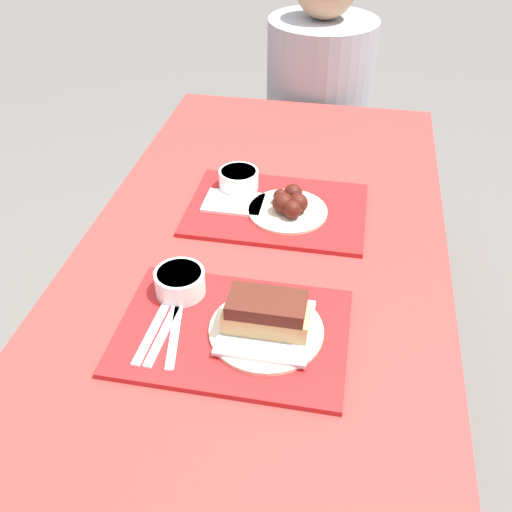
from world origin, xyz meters
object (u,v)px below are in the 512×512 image
object	(u,v)px
brisket_sandwich_plate	(266,320)
person_seated_across	(320,75)
tray_far	(277,209)
bowl_coleslaw_far	(239,179)
wings_plate_far	(289,205)
bowl_coleslaw_near	(180,281)
tray_near	(233,332)

from	to	relation	value
brisket_sandwich_plate	person_seated_across	world-z (taller)	person_seated_across
tray_far	bowl_coleslaw_far	xyz separation A→B (m)	(-0.11, 0.07, 0.03)
bowl_coleslaw_far	wings_plate_far	bearing A→B (deg)	-31.42
bowl_coleslaw_near	brisket_sandwich_plate	world-z (taller)	brisket_sandwich_plate
tray_near	tray_far	bearing A→B (deg)	87.78
tray_far	person_seated_across	bearing A→B (deg)	88.77
brisket_sandwich_plate	person_seated_across	size ratio (longest dim) A/B	0.32
tray_near	person_seated_across	size ratio (longest dim) A/B	0.64
brisket_sandwich_plate	person_seated_across	xyz separation A→B (m)	(-0.03, 1.32, -0.03)
tray_near	brisket_sandwich_plate	xyz separation A→B (m)	(0.06, 0.01, 0.04)
tray_near	bowl_coleslaw_near	distance (m)	0.16
tray_far	brisket_sandwich_plate	distance (m)	0.43
brisket_sandwich_plate	tray_far	bearing A→B (deg)	96.30
wings_plate_far	tray_far	bearing A→B (deg)	153.95
tray_near	bowl_coleslaw_near	bearing A→B (deg)	146.03
brisket_sandwich_plate	tray_near	bearing A→B (deg)	-173.96
person_seated_across	bowl_coleslaw_near	bearing A→B (deg)	-97.52
bowl_coleslaw_far	wings_plate_far	size ratio (longest dim) A/B	0.53
brisket_sandwich_plate	wings_plate_far	bearing A→B (deg)	92.05
tray_far	bowl_coleslaw_near	bearing A→B (deg)	-112.73
bowl_coleslaw_near	bowl_coleslaw_far	bearing A→B (deg)	85.50
bowl_coleslaw_far	tray_far	bearing A→B (deg)	-32.87
brisket_sandwich_plate	person_seated_across	distance (m)	1.32
tray_near	bowl_coleslaw_near	size ratio (longest dim) A/B	4.28
tray_far	bowl_coleslaw_far	distance (m)	0.14
tray_far	tray_near	bearing A→B (deg)	-92.22
tray_near	wings_plate_far	distance (m)	0.42
tray_far	wings_plate_far	world-z (taller)	wings_plate_far
tray_far	person_seated_across	world-z (taller)	person_seated_across
tray_far	wings_plate_far	xyz separation A→B (m)	(0.03, -0.02, 0.03)
bowl_coleslaw_far	tray_near	bearing A→B (deg)	-79.31
tray_far	bowl_coleslaw_far	bearing A→B (deg)	147.13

